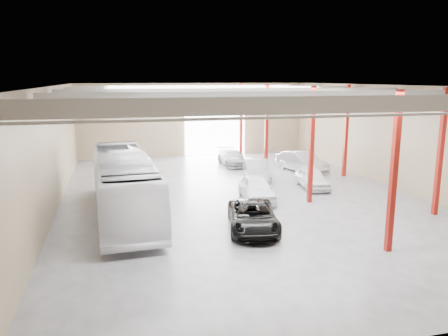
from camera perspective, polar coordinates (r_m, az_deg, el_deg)
name	(u,v)px	position (r m, az deg, el deg)	size (l,w,h in m)	color
depot_shell	(241,119)	(27.46, 2.26, 6.47)	(22.12, 32.12, 7.06)	#4F4F55
coach_bus	(124,185)	(24.38, -12.97, -2.16)	(2.94, 12.57, 3.50)	silver
black_sedan	(253,217)	(21.84, 3.79, -6.35)	(2.33, 5.06, 1.41)	black
car_row_a	(257,188)	(27.15, 4.27, -2.64)	(1.79, 4.46, 1.52)	white
car_row_b	(256,170)	(32.48, 4.25, -0.24)	(1.65, 4.73, 1.56)	#A5A5AA
car_row_c	(232,158)	(38.06, 1.09, 1.37)	(1.85, 4.56, 1.32)	gray
car_right_near	(302,162)	(35.94, 10.11, 0.83)	(1.74, 4.99, 1.64)	#B7B7BC
car_right_far	(312,178)	(30.72, 11.46, -1.32)	(1.60, 3.98, 1.36)	white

